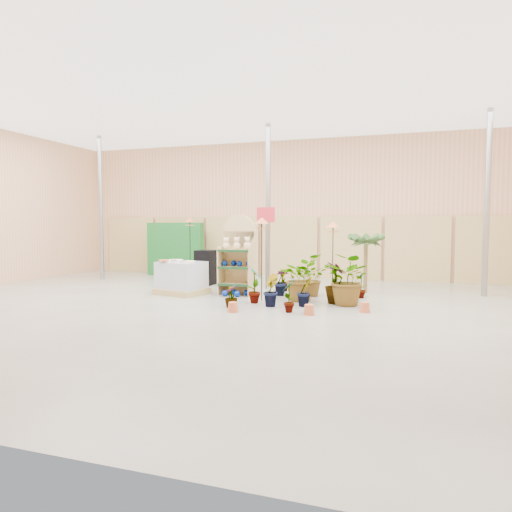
{
  "coord_description": "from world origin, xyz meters",
  "views": [
    {
      "loc": [
        3.62,
        -8.7,
        1.75
      ],
      "look_at": [
        0.3,
        1.5,
        1.0
      ],
      "focal_mm": 32.0,
      "sensor_mm": 36.0,
      "label": 1
    }
  ],
  "objects": [
    {
      "name": "potted_plant_1",
      "position": [
        0.93,
        0.57,
        0.35
      ],
      "size": [
        0.43,
        0.47,
        0.7
      ],
      "primitive_type": "imported",
      "rotation": [
        0.0,
        0.0,
        1.96
      ],
      "color": "#2A4D1F",
      "rests_on": "ground"
    },
    {
      "name": "bird_table_right",
      "position": [
        2.01,
        2.17,
        1.68
      ],
      "size": [
        0.34,
        0.34,
        1.81
      ],
      "color": "black",
      "rests_on": "ground"
    },
    {
      "name": "offer_sign",
      "position": [
        0.1,
        2.98,
        1.57
      ],
      "size": [
        0.5,
        0.08,
        2.2
      ],
      "color": "gray",
      "rests_on": "ground"
    },
    {
      "name": "palm",
      "position": [
        2.7,
        3.14,
        1.37
      ],
      "size": [
        0.7,
        0.7,
        1.61
      ],
      "color": "brown",
      "rests_on": "ground"
    },
    {
      "name": "potted_plant_7",
      "position": [
        0.19,
        0.16,
        0.24
      ],
      "size": [
        0.36,
        0.36,
        0.48
      ],
      "primitive_type": "imported",
      "rotation": [
        0.0,
        0.0,
        5.2
      ],
      "color": "#2A4D1F",
      "rests_on": "ground"
    },
    {
      "name": "bird_table_back",
      "position": [
        -2.79,
        4.29,
        1.82
      ],
      "size": [
        0.34,
        0.34,
        1.96
      ],
      "color": "black",
      "rests_on": "ground"
    },
    {
      "name": "potted_plant_2",
      "position": [
        1.37,
        1.45,
        0.54
      ],
      "size": [
        1.02,
        1.12,
        1.07
      ],
      "primitive_type": "imported",
      "rotation": [
        0.0,
        0.0,
        1.36
      ],
      "color": "#2A4D1F",
      "rests_on": "ground"
    },
    {
      "name": "pallet_stack",
      "position": [
        -1.68,
        1.53,
        0.41
      ],
      "size": [
        1.33,
        1.19,
        0.85
      ],
      "rotation": [
        0.0,
        0.0,
        -0.23
      ],
      "color": "tan",
      "rests_on": "ground"
    },
    {
      "name": "potted_plant_3",
      "position": [
        2.22,
        1.34,
        0.46
      ],
      "size": [
        0.73,
        0.73,
        0.92
      ],
      "primitive_type": "imported",
      "rotation": [
        0.0,
        0.0,
        2.34
      ],
      "color": "#2A4D1F",
      "rests_on": "ground"
    },
    {
      "name": "gazing_balls_floor",
      "position": [
        -0.25,
        1.6,
        0.07
      ],
      "size": [
        0.63,
        0.39,
        0.15
      ],
      "color": "navy",
      "rests_on": "ground"
    },
    {
      "name": "potted_plant_5",
      "position": [
        0.77,
        2.07,
        0.34
      ],
      "size": [
        0.44,
        0.47,
        0.68
      ],
      "primitive_type": "imported",
      "rotation": [
        0.0,
        0.0,
        1.08
      ],
      "color": "#2A4D1F",
      "rests_on": "ground"
    },
    {
      "name": "potted_plant_8",
      "position": [
        1.46,
        0.04,
        0.34
      ],
      "size": [
        0.26,
        0.37,
        0.68
      ],
      "primitive_type": "imported",
      "rotation": [
        0.0,
        0.0,
        4.66
      ],
      "color": "#2A4D1F",
      "rests_on": "ground"
    },
    {
      "name": "potted_plant_6",
      "position": [
        1.42,
        2.21,
        0.44
      ],
      "size": [
        0.91,
        0.84,
        0.87
      ],
      "primitive_type": "imported",
      "rotation": [
        0.0,
        0.0,
        2.92
      ],
      "color": "#2A4D1F",
      "rests_on": "ground"
    },
    {
      "name": "potted_plant_9",
      "position": [
        1.63,
        0.77,
        0.32
      ],
      "size": [
        0.44,
        0.45,
        0.64
      ],
      "primitive_type": "imported",
      "rotation": [
        0.0,
        0.0,
        0.9
      ],
      "color": "#2A4D1F",
      "rests_on": "ground"
    },
    {
      "name": "room",
      "position": [
        0.0,
        0.91,
        2.21
      ],
      "size": [
        15.2,
        12.1,
        4.7
      ],
      "color": "gray",
      "rests_on": "ground"
    },
    {
      "name": "gazing_balls_shelf",
      "position": [
        -0.31,
        1.82,
        0.78
      ],
      "size": [
        0.73,
        0.25,
        0.14
      ],
      "color": "navy",
      "rests_on": "display_shelf"
    },
    {
      "name": "trellis_stock",
      "position": [
        -3.8,
        5.2,
        0.9
      ],
      "size": [
        2.0,
        0.3,
        1.8
      ],
      "primitive_type": "cube",
      "color": "#155E21",
      "rests_on": "ground"
    },
    {
      "name": "potted_plant_11",
      "position": [
        0.61,
        2.81,
        0.28
      ],
      "size": [
        0.44,
        0.44,
        0.57
      ],
      "primitive_type": "imported",
      "rotation": [
        0.0,
        0.0,
        3.67
      ],
      "color": "#2A4D1F",
      "rests_on": "ground"
    },
    {
      "name": "potted_plant_10",
      "position": [
        2.51,
        1.17,
        0.57
      ],
      "size": [
        1.3,
        1.23,
        1.13
      ],
      "primitive_type": "imported",
      "rotation": [
        0.0,
        0.0,
        5.84
      ],
      "color": "#2A4D1F",
      "rests_on": "ground"
    },
    {
      "name": "display_shelf",
      "position": [
        -0.31,
        1.93,
        0.91
      ],
      "size": [
        0.83,
        0.52,
        1.99
      ],
      "rotation": [
        0.0,
        0.0,
        0.0
      ],
      "color": "tan",
      "rests_on": "ground"
    },
    {
      "name": "potted_plant_4",
      "position": [
        2.68,
        2.26,
        0.33
      ],
      "size": [
        0.32,
        0.4,
        0.67
      ],
      "primitive_type": "imported",
      "rotation": [
        0.0,
        0.0,
        4.47
      ],
      "color": "#2A4D1F",
      "rests_on": "ground"
    },
    {
      "name": "teddy_bears",
      "position": [
        -0.29,
        1.84,
        1.26
      ],
      "size": [
        0.73,
        0.18,
        0.31
      ],
      "color": "beige",
      "rests_on": "display_shelf"
    },
    {
      "name": "charcoal_planters",
      "position": [
        -1.83,
        3.33,
        0.5
      ],
      "size": [
        0.5,
        0.5,
        1.0
      ],
      "color": "black",
      "rests_on": "ground"
    },
    {
      "name": "potted_plant_0",
      "position": [
        0.49,
        0.82,
        0.43
      ],
      "size": [
        0.39,
        0.51,
        0.87
      ],
      "primitive_type": "imported",
      "rotation": [
        0.0,
        0.0,
        1.76
      ],
      "color": "#2A4D1F",
      "rests_on": "ground"
    },
    {
      "name": "bird_table_front",
      "position": [
        0.54,
        1.17,
        1.76
      ],
      "size": [
        0.34,
        0.34,
        1.9
      ],
      "color": "black",
      "rests_on": "ground"
    }
  ]
}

